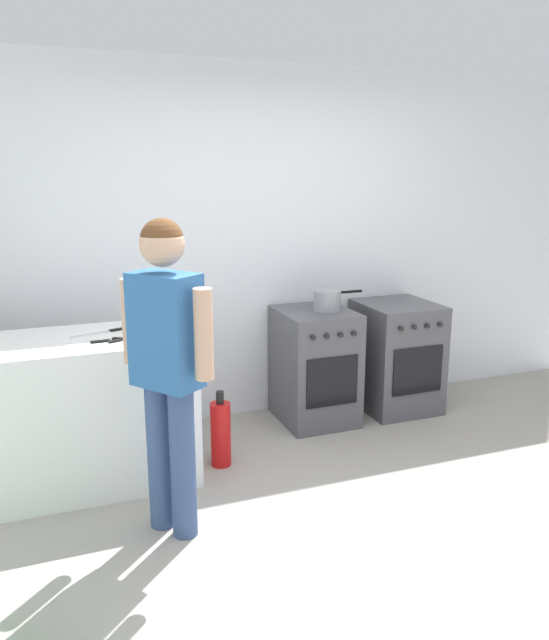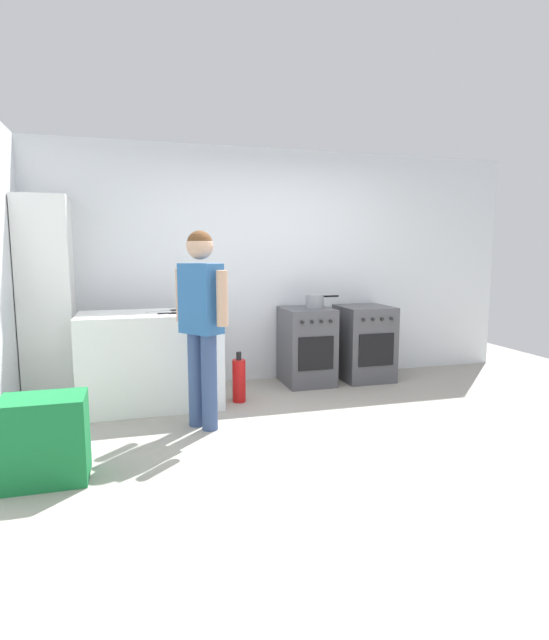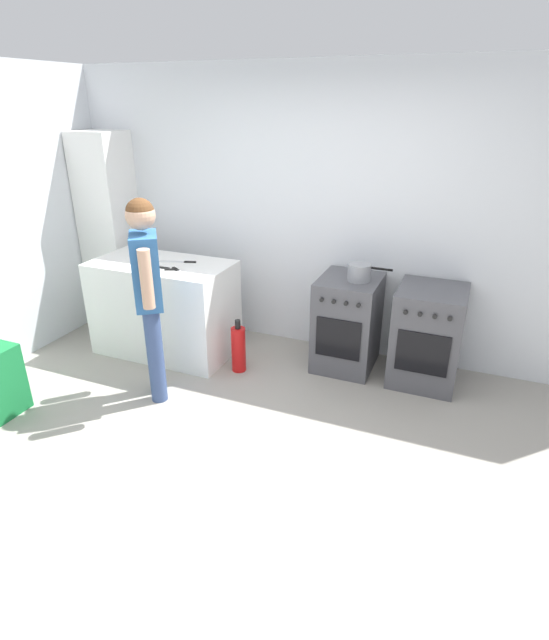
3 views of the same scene
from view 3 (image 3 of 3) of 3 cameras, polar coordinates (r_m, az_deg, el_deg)
The scene contains 13 objects.
ground_plane at distance 3.62m, azimuth -4.36°, elevation -15.25°, with size 8.00×8.00×0.00m, color gray.
back_wall at distance 4.72m, azimuth 5.95°, elevation 11.82°, with size 6.00×0.10×2.60m, color silver.
counter_unit at distance 4.90m, azimuth -12.43°, elevation 1.39°, with size 1.30×0.70×0.90m, color white.
oven_left at distance 4.57m, azimuth 8.32°, elevation -0.31°, with size 0.52×0.62×0.85m.
oven_right at distance 4.47m, azimuth 17.06°, elevation -1.72°, with size 0.56×0.62×0.85m.
pot at distance 4.35m, azimuth 9.70°, elevation 5.40°, with size 0.38×0.20×0.15m.
knife_bread at distance 4.73m, azimuth -10.86°, elevation 6.55°, with size 0.34×0.13×0.01m.
knife_paring at distance 4.52m, azimuth -12.15°, elevation 5.65°, with size 0.20×0.10×0.01m.
knife_utility at distance 4.61m, azimuth -13.18°, elevation 5.90°, with size 0.25×0.04×0.01m.
knife_chef at distance 4.44m, azimuth -10.77°, elevation 5.44°, with size 0.28×0.19×0.01m.
person at distance 3.95m, azimuth -14.27°, elevation 3.92°, with size 0.37×0.48×1.64m.
fire_extinguisher at distance 4.52m, azimuth -4.14°, elevation -3.30°, with size 0.13×0.13×0.50m.
larder_cabinet at distance 5.66m, azimuth -18.27°, elevation 9.65°, with size 0.48×0.44×2.00m, color white.
Camera 3 is at (1.31, -2.48, 2.28)m, focal length 28.00 mm.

